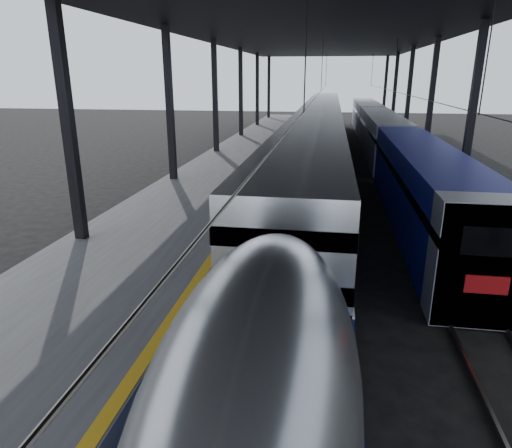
# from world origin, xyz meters

# --- Properties ---
(ground) EXTENTS (160.00, 160.00, 0.00)m
(ground) POSITION_xyz_m (0.00, 0.00, 0.00)
(ground) COLOR black
(ground) RESTS_ON ground
(platform) EXTENTS (6.00, 80.00, 1.00)m
(platform) POSITION_xyz_m (-3.50, 20.00, 0.50)
(platform) COLOR #4C4C4F
(platform) RESTS_ON ground
(yellow_strip) EXTENTS (0.30, 80.00, 0.01)m
(yellow_strip) POSITION_xyz_m (-0.70, 20.00, 1.00)
(yellow_strip) COLOR gold
(yellow_strip) RESTS_ON platform
(rails) EXTENTS (6.52, 80.00, 0.16)m
(rails) POSITION_xyz_m (4.50, 20.00, 0.08)
(rails) COLOR slate
(rails) RESTS_ON ground
(canopy) EXTENTS (18.00, 75.00, 9.47)m
(canopy) POSITION_xyz_m (1.90, 20.00, 9.12)
(canopy) COLOR black
(canopy) RESTS_ON ground
(tgv_train) EXTENTS (3.01, 65.20, 4.31)m
(tgv_train) POSITION_xyz_m (2.00, 23.65, 2.02)
(tgv_train) COLOR #B1B3B8
(tgv_train) RESTS_ON ground
(second_train) EXTENTS (2.58, 56.05, 3.55)m
(second_train) POSITION_xyz_m (7.00, 29.58, 1.80)
(second_train) COLOR navy
(second_train) RESTS_ON ground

